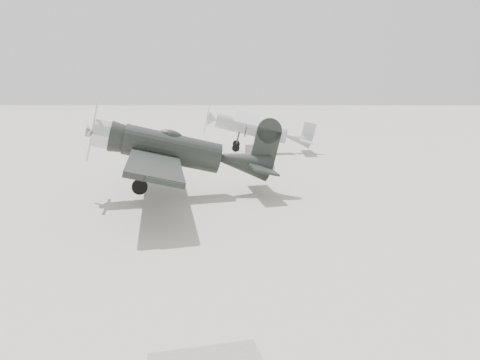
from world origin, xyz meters
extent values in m
plane|color=gray|center=(0.00, 0.00, 0.00)|extent=(160.00, 160.00, 0.00)
cylinder|color=black|center=(-4.58, 4.43, 1.99)|extent=(4.26, 1.99, 1.30)
cone|color=black|center=(-1.56, 4.96, 2.04)|extent=(2.59, 1.61, 1.21)
cylinder|color=#AEB1B3|center=(-7.38, 3.95, 1.99)|extent=(1.02, 1.28, 1.15)
cone|color=#AEB1B3|center=(-7.93, 3.85, 1.99)|extent=(0.41, 0.57, 0.52)
cube|color=#AEB1B3|center=(-7.87, 3.86, 1.99)|extent=(0.08, 0.17, 2.42)
ellipsoid|color=black|center=(-4.77, 4.40, 2.57)|extent=(1.12, 0.80, 0.43)
cube|color=black|center=(-5.22, 4.32, 1.67)|extent=(3.84, 11.34, 0.20)
cube|color=black|center=(-0.82, 5.09, 2.09)|extent=(1.68, 4.03, 0.09)
cube|color=black|center=(-0.68, 5.11, 2.88)|extent=(1.12, 0.28, 1.68)
cylinder|color=black|center=(-5.38, 3.02, 0.39)|extent=(0.65, 0.26, 0.63)
cylinder|color=black|center=(-5.81, 5.49, 0.39)|extent=(0.65, 0.26, 0.63)
cylinder|color=#333333|center=(-5.38, 3.02, 1.02)|extent=(0.12, 0.12, 1.30)
cylinder|color=#333333|center=(-5.81, 5.49, 1.02)|extent=(0.12, 0.12, 1.30)
cylinder|color=black|center=(-0.59, 5.13, 1.64)|extent=(0.21, 0.11, 0.20)
cylinder|color=#ADB0B3|center=(-0.95, 16.81, 1.70)|extent=(4.91, 1.07, 1.04)
cone|color=#ADB0B3|center=(2.35, 16.79, 1.70)|extent=(1.70, 0.95, 0.94)
cone|color=#ADB0B3|center=(-3.69, 16.82, 1.70)|extent=(0.57, 0.98, 0.98)
cube|color=#ADB0B3|center=(-4.06, 16.83, 1.70)|extent=(0.05, 0.13, 2.08)
cube|color=#ADB0B3|center=(-1.33, 16.81, 2.28)|extent=(1.86, 10.39, 0.17)
cube|color=#ADB0B3|center=(2.82, 16.78, 1.74)|extent=(0.87, 3.21, 0.08)
cube|color=#ADB0B3|center=(2.92, 16.78, 2.36)|extent=(0.85, 0.08, 1.23)
cylinder|color=black|center=(-1.71, 15.77, 0.26)|extent=(0.53, 0.14, 0.53)
cylinder|color=black|center=(-1.70, 17.85, 0.26)|extent=(0.53, 0.14, 0.53)
cylinder|color=#333333|center=(-1.71, 15.77, 0.80)|extent=(0.09, 0.09, 1.13)
cylinder|color=#333333|center=(-1.70, 17.85, 0.80)|extent=(0.09, 0.09, 1.13)
cylinder|color=black|center=(3.01, 16.78, 1.41)|extent=(0.17, 0.07, 0.17)
camera|label=1|loc=(-1.63, -15.28, 4.89)|focal=35.00mm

